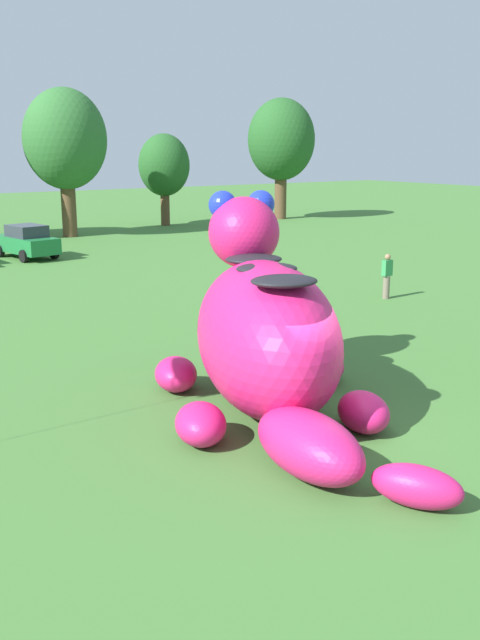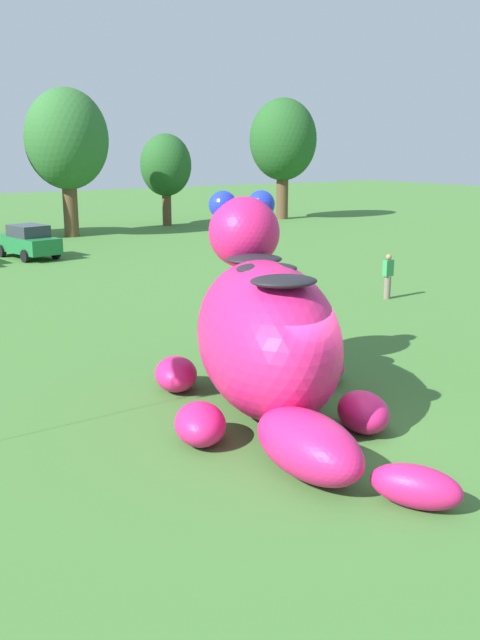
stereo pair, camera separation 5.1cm
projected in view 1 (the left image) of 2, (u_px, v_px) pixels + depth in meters
ground_plane at (314, 430)px, 14.50m from camera, size 160.00×160.00×0.00m
giant_inflatable_creature at (267, 335)px, 15.27m from camera, size 5.93×9.20×4.60m
car_green at (26, 242)px, 36.63m from camera, size 2.48×4.34×1.72m
tree_centre at (65, 140)px, 44.16m from camera, size 5.19×5.19×9.21m
tree_centre_right at (164, 166)px, 51.15m from camera, size 3.70×3.70×6.56m
tree_mid_right at (281, 140)px, 55.42m from camera, size 5.25×5.25×9.33m
spectator_mid_field at (387, 276)px, 26.82m from camera, size 0.38×0.26×1.71m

